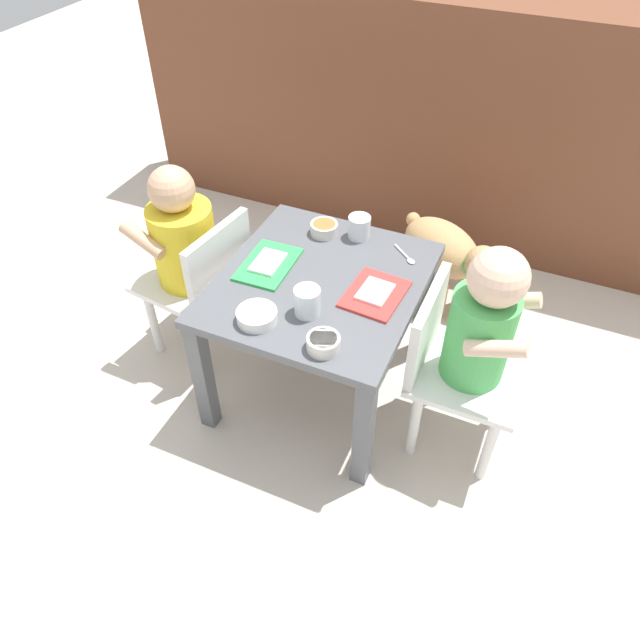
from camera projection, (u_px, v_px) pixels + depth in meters
name	position (u px, v px, depth m)	size (l,w,h in m)	color
ground_plane	(320.00, 383.00, 1.88)	(7.00, 7.00, 0.00)	beige
kitchen_cabinet_back	(429.00, 118.00, 2.26)	(2.28, 0.34, 0.89)	brown
dining_table	(320.00, 300.00, 1.64)	(0.53, 0.59, 0.42)	#515459
seated_child_left	(187.00, 246.00, 1.73)	(0.32, 0.32, 0.65)	silver
seated_child_right	(475.00, 333.00, 1.45)	(0.28, 0.28, 0.66)	silver
dog	(446.00, 252.00, 2.02)	(0.39, 0.32, 0.32)	tan
food_tray_left	(268.00, 264.00, 1.63)	(0.14, 0.20, 0.02)	green
food_tray_right	(375.00, 294.00, 1.54)	(0.15, 0.19, 0.02)	red
water_cup_left	(307.00, 303.00, 1.47)	(0.07, 0.07, 0.07)	white
water_cup_right	(359.00, 228.00, 1.71)	(0.06, 0.06, 0.07)	white
veggie_bowl_far	(323.00, 343.00, 1.39)	(0.08, 0.08, 0.04)	silver
cereal_bowl_right_side	(257.00, 316.00, 1.46)	(0.10, 0.10, 0.03)	white
cereal_bowl_left_side	(324.00, 228.00, 1.73)	(0.08, 0.08, 0.03)	silver
spoon_by_left_tray	(406.00, 256.00, 1.66)	(0.08, 0.07, 0.01)	silver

